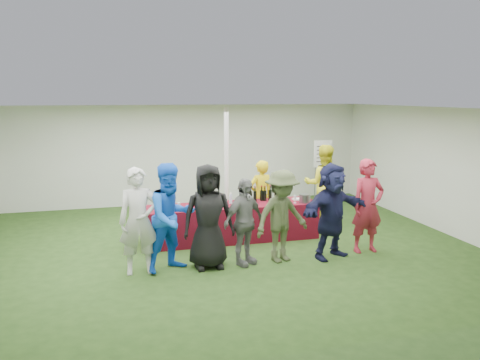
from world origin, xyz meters
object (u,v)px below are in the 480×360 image
object	(u,v)px
dump_bucket	(305,198)
staff_back	(323,184)
customer_3	(244,222)
customer_1	(172,217)
customer_5	(332,211)
serving_table	(231,222)
customer_4	(282,216)
wine_list_sign	(323,159)
customer_6	(368,206)
staff_pourer	(261,196)
customer_2	(208,216)
customer_0	(139,221)

from	to	relation	value
dump_bucket	staff_back	bearing A→B (deg)	48.55
dump_bucket	customer_3	xyz separation A→B (m)	(-1.64, -1.21, -0.07)
customer_1	customer_5	xyz separation A→B (m)	(2.89, -0.12, -0.04)
serving_table	customer_4	xyz separation A→B (m)	(0.59, -1.45, 0.46)
customer_5	wine_list_sign	bearing A→B (deg)	47.22
customer_3	customer_5	size ratio (longest dim) A/B	0.88
staff_back	customer_1	distance (m)	4.32
serving_table	dump_bucket	world-z (taller)	dump_bucket
customer_5	customer_6	distance (m)	0.81
wine_list_sign	customer_3	bearing A→B (deg)	-131.39
serving_table	customer_1	distance (m)	2.01
wine_list_sign	customer_1	bearing A→B (deg)	-141.57
customer_4	serving_table	bearing A→B (deg)	95.03
wine_list_sign	staff_pourer	distance (m)	2.76
customer_2	customer_3	world-z (taller)	customer_2
wine_list_sign	customer_0	distance (m)	5.99
wine_list_sign	staff_back	bearing A→B (deg)	-113.82
staff_pourer	customer_0	size ratio (longest dim) A/B	0.88
wine_list_sign	staff_pourer	world-z (taller)	wine_list_sign
customer_1	customer_6	distance (m)	3.69
staff_pourer	customer_3	bearing A→B (deg)	51.72
wine_list_sign	customer_2	xyz separation A→B (m)	(-3.71, -3.47, -0.41)
serving_table	customer_5	distance (m)	2.20
serving_table	customer_0	distance (m)	2.41
staff_back	customer_0	xyz separation A→B (m)	(-4.30, -2.14, -0.02)
customer_4	dump_bucket	bearing A→B (deg)	35.36
customer_1	customer_4	world-z (taller)	customer_1
customer_1	customer_2	size ratio (longest dim) A/B	1.02
customer_3	customer_6	distance (m)	2.44
wine_list_sign	customer_4	xyz separation A→B (m)	(-2.39, -3.52, -0.48)
staff_pourer	customer_1	bearing A→B (deg)	27.62
serving_table	customer_3	world-z (taller)	customer_3
customer_1	dump_bucket	bearing A→B (deg)	-3.18
dump_bucket	wine_list_sign	xyz separation A→B (m)	(1.44, 2.29, 0.48)
serving_table	customer_6	size ratio (longest dim) A/B	2.02
customer_1	customer_3	world-z (taller)	customer_1
dump_bucket	staff_pourer	bearing A→B (deg)	137.00
customer_0	customer_3	bearing A→B (deg)	-2.42
staff_back	dump_bucket	bearing A→B (deg)	67.03
wine_list_sign	customer_5	xyz separation A→B (m)	(-1.44, -3.56, -0.43)
customer_1	customer_2	distance (m)	0.63
staff_pourer	customer_1	size ratio (longest dim) A/B	0.85
staff_back	customer_0	size ratio (longest dim) A/B	1.02
customer_3	customer_6	xyz separation A→B (m)	(2.44, 0.07, 0.12)
serving_table	staff_pourer	bearing A→B (deg)	30.84
customer_2	customer_0	bearing A→B (deg)	177.98
customer_2	staff_back	bearing A→B (deg)	33.71
staff_pourer	customer_4	world-z (taller)	customer_4
staff_back	customer_5	bearing A→B (deg)	87.41
dump_bucket	customer_1	distance (m)	3.11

